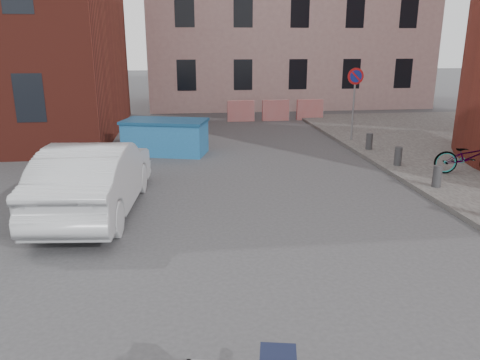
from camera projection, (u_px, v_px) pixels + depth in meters
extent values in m
plane|color=#38383A|center=(209.00, 265.00, 7.96)|extent=(120.00, 120.00, 0.00)
cylinder|color=gray|center=(354.00, 105.00, 17.34)|extent=(0.07, 0.07, 2.60)
cylinder|color=red|center=(356.00, 76.00, 17.02)|extent=(0.60, 0.03, 0.60)
cylinder|color=navy|center=(356.00, 76.00, 17.00)|extent=(0.44, 0.03, 0.44)
cylinder|color=#3A3A3D|center=(437.00, 176.00, 11.82)|extent=(0.22, 0.22, 0.55)
cylinder|color=#3A3A3D|center=(398.00, 156.00, 13.91)|extent=(0.22, 0.22, 0.55)
cylinder|color=#3A3A3D|center=(369.00, 141.00, 16.01)|extent=(0.22, 0.22, 0.55)
cube|color=red|center=(241.00, 111.00, 22.40)|extent=(1.30, 0.18, 1.00)
cube|color=red|center=(276.00, 110.00, 22.61)|extent=(1.30, 0.18, 1.00)
cube|color=red|center=(310.00, 110.00, 22.82)|extent=(1.30, 0.18, 1.00)
cube|color=#2267A4|center=(165.00, 138.00, 15.83)|extent=(2.94, 2.02, 1.07)
cube|color=navy|center=(165.00, 121.00, 15.66)|extent=(3.05, 2.13, 0.09)
imported|color=#BABEC3|center=(95.00, 177.00, 10.28)|extent=(2.12, 4.98, 1.60)
imported|color=black|center=(469.00, 157.00, 12.94)|extent=(1.97, 0.99, 0.99)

